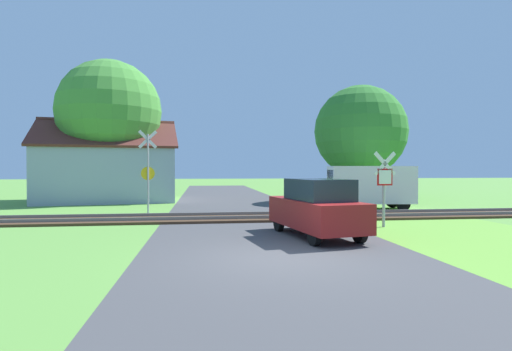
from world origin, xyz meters
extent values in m
plane|color=#5B933D|center=(0.00, 0.00, 0.00)|extent=(160.00, 160.00, 0.00)
cube|color=#424244|center=(0.00, 2.00, 0.00)|extent=(6.89, 80.00, 0.01)
cube|color=#422D1E|center=(0.00, 7.42, 0.05)|extent=(60.00, 2.60, 0.10)
cube|color=slate|center=(0.00, 8.13, 0.16)|extent=(60.00, 0.08, 0.12)
cube|color=slate|center=(0.00, 6.70, 0.16)|extent=(60.00, 0.08, 0.12)
cylinder|color=#9E9EA5|center=(4.58, 4.41, 1.21)|extent=(0.10, 0.10, 2.42)
cube|color=red|center=(4.59, 4.35, 1.80)|extent=(0.60, 0.09, 0.60)
cube|color=white|center=(4.59, 4.32, 1.80)|extent=(0.49, 0.06, 0.49)
cube|color=white|center=(4.59, 4.35, 2.27)|extent=(0.88, 0.12, 0.88)
cube|color=white|center=(4.59, 4.35, 2.27)|extent=(0.88, 0.12, 0.88)
cylinder|color=#9E9EA5|center=(-4.40, 10.18, 1.87)|extent=(0.09, 0.09, 3.74)
cube|color=white|center=(-4.42, 10.24, 3.49)|extent=(0.86, 0.25, 0.88)
cube|color=white|center=(-4.42, 10.24, 3.49)|extent=(0.86, 0.25, 0.88)
cylinder|color=yellow|center=(-4.42, 10.25, 1.88)|extent=(0.63, 0.19, 0.64)
cube|color=#99A3B7|center=(-7.96, 18.12, 1.75)|extent=(8.88, 7.35, 3.50)
cube|color=#562823|center=(-7.73, 16.57, 4.35)|extent=(8.89, 4.69, 2.02)
cube|color=#562823|center=(-8.18, 19.68, 4.35)|extent=(8.89, 4.69, 2.02)
cube|color=brown|center=(-5.76, 18.44, 4.43)|extent=(0.57, 0.57, 1.10)
cylinder|color=#513823|center=(11.64, 21.33, 1.50)|extent=(0.35, 0.35, 3.00)
sphere|color=#286B23|center=(11.64, 21.33, 4.85)|extent=(4.93, 4.93, 4.93)
cylinder|color=#513823|center=(-7.78, 17.70, 1.67)|extent=(0.34, 0.34, 3.34)
sphere|color=#478E38|center=(-7.78, 17.70, 5.81)|extent=(6.58, 6.58, 6.58)
cylinder|color=#513823|center=(8.36, 15.73, 1.16)|extent=(0.42, 0.42, 2.33)
sphere|color=#337A2D|center=(8.36, 15.73, 4.56)|extent=(5.94, 5.94, 5.94)
cube|color=white|center=(6.80, 10.59, 1.29)|extent=(4.41, 2.43, 1.90)
cube|color=white|center=(4.37, 10.91, 0.79)|extent=(0.93, 1.88, 0.90)
cube|color=#19232D|center=(4.73, 10.86, 1.62)|extent=(0.25, 1.61, 0.85)
cube|color=navy|center=(6.92, 11.54, 0.96)|extent=(3.75, 0.50, 0.16)
cylinder|color=black|center=(5.48, 11.55, 0.34)|extent=(0.70, 0.27, 0.68)
cylinder|color=black|center=(5.28, 10.00, 0.34)|extent=(0.70, 0.27, 0.68)
cylinder|color=black|center=(8.31, 11.18, 0.34)|extent=(0.70, 0.27, 0.68)
cylinder|color=black|center=(8.11, 9.63, 0.34)|extent=(0.70, 0.27, 0.68)
cube|color=maroon|center=(1.59, 2.77, 0.72)|extent=(2.29, 4.22, 0.84)
cube|color=#19232D|center=(1.62, 2.58, 1.46)|extent=(1.74, 2.40, 0.64)
cylinder|color=black|center=(2.05, 4.23, 0.30)|extent=(0.28, 0.62, 0.60)
cylinder|color=black|center=(0.67, 4.00, 0.30)|extent=(0.28, 0.62, 0.60)
cylinder|color=black|center=(2.51, 1.55, 0.30)|extent=(0.28, 0.62, 0.60)
cylinder|color=black|center=(1.13, 1.32, 0.30)|extent=(0.28, 0.62, 0.60)
camera|label=1|loc=(-1.88, -9.12, 2.07)|focal=28.00mm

